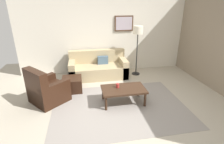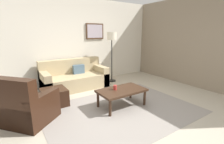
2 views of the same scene
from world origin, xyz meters
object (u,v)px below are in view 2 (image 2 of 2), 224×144
at_px(armchair_leather, 27,108).
at_px(framed_artwork, 95,31).
at_px(coffee_table, 122,92).
at_px(cup, 115,88).
at_px(ottoman, 54,97).
at_px(lamp_standing, 112,41).
at_px(couch_main, 74,78).

relative_size(armchair_leather, framed_artwork, 1.71).
bearing_deg(coffee_table, armchair_leather, 168.88).
bearing_deg(coffee_table, cup, 152.04).
bearing_deg(ottoman, lamp_standing, 21.85).
bearing_deg(couch_main, armchair_leather, -134.25).
bearing_deg(armchair_leather, framed_artwork, 38.10).
xyz_separation_m(coffee_table, framed_artwork, (0.56, 2.34, 1.38)).
relative_size(armchair_leather, ottoman, 2.01).
bearing_deg(armchair_leather, couch_main, 45.75).
bearing_deg(couch_main, lamp_standing, -4.46).
bearing_deg(framed_artwork, coffee_table, -103.37).
bearing_deg(lamp_standing, couch_main, 175.54).
bearing_deg(lamp_standing, coffee_table, -116.74).
bearing_deg(coffee_table, ottoman, 145.00).
relative_size(couch_main, armchair_leather, 1.73).
xyz_separation_m(couch_main, lamp_standing, (1.36, -0.11, 1.11)).
distance_m(armchair_leather, framed_artwork, 3.48).
relative_size(armchair_leather, cup, 10.45).
height_order(couch_main, ottoman, couch_main).
height_order(armchair_leather, lamp_standing, lamp_standing).
xyz_separation_m(armchair_leather, cup, (1.80, -0.31, 0.16)).
bearing_deg(cup, armchair_leather, 170.34).
bearing_deg(cup, lamp_standing, 58.72).
distance_m(cup, framed_artwork, 2.69).
height_order(couch_main, coffee_table, couch_main).
bearing_deg(framed_artwork, cup, -107.14).
height_order(armchair_leather, cup, armchair_leather).
bearing_deg(cup, couch_main, 99.41).
bearing_deg(framed_artwork, couch_main, -157.07).
distance_m(coffee_table, lamp_standing, 2.28).
height_order(cup, framed_artwork, framed_artwork).
height_order(coffee_table, lamp_standing, lamp_standing).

